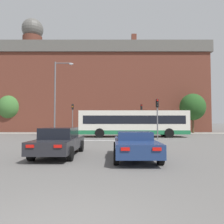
{
  "coord_description": "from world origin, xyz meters",
  "views": [
    {
      "loc": [
        0.84,
        -3.22,
        1.71
      ],
      "look_at": [
        0.72,
        20.57,
        2.77
      ],
      "focal_mm": 35.0,
      "sensor_mm": 36.0,
      "label": 1
    }
  ],
  "objects_px": {
    "traffic_light_near_right": "(158,112)",
    "traffic_light_far_left": "(74,114)",
    "traffic_light_far_right": "(143,114)",
    "bus_crossing_lead": "(134,123)",
    "car_roadster_right": "(136,145)",
    "car_saloon_left": "(61,141)",
    "pedestrian_waiting": "(152,127)",
    "street_lamp_junction": "(59,92)"
  },
  "relations": [
    {
      "from": "bus_crossing_lead",
      "to": "street_lamp_junction",
      "type": "relative_size",
      "value": 1.42
    },
    {
      "from": "traffic_light_far_left",
      "to": "traffic_light_far_right",
      "type": "bearing_deg",
      "value": -0.21
    },
    {
      "from": "bus_crossing_lead",
      "to": "traffic_light_far_left",
      "type": "distance_m",
      "value": 11.13
    },
    {
      "from": "car_saloon_left",
      "to": "traffic_light_near_right",
      "type": "bearing_deg",
      "value": 55.73
    },
    {
      "from": "street_lamp_junction",
      "to": "traffic_light_far_right",
      "type": "bearing_deg",
      "value": 37.1
    },
    {
      "from": "traffic_light_far_right",
      "to": "car_roadster_right",
      "type": "bearing_deg",
      "value": -98.53
    },
    {
      "from": "traffic_light_far_left",
      "to": "car_roadster_right",
      "type": "bearing_deg",
      "value": -72.57
    },
    {
      "from": "car_roadster_right",
      "to": "traffic_light_far_right",
      "type": "relative_size",
      "value": 1.09
    },
    {
      "from": "traffic_light_far_right",
      "to": "street_lamp_junction",
      "type": "bearing_deg",
      "value": -142.9
    },
    {
      "from": "car_roadster_right",
      "to": "traffic_light_near_right",
      "type": "bearing_deg",
      "value": 73.5
    },
    {
      "from": "traffic_light_near_right",
      "to": "car_saloon_left",
      "type": "bearing_deg",
      "value": -125.16
    },
    {
      "from": "car_saloon_left",
      "to": "bus_crossing_lead",
      "type": "bearing_deg",
      "value": 70.39
    },
    {
      "from": "car_roadster_right",
      "to": "traffic_light_far_left",
      "type": "relative_size",
      "value": 1.08
    },
    {
      "from": "traffic_light_near_right",
      "to": "traffic_light_far_left",
      "type": "relative_size",
      "value": 0.91
    },
    {
      "from": "car_roadster_right",
      "to": "car_saloon_left",
      "type": "bearing_deg",
      "value": 166.48
    },
    {
      "from": "car_roadster_right",
      "to": "traffic_light_near_right",
      "type": "height_order",
      "value": "traffic_light_near_right"
    },
    {
      "from": "bus_crossing_lead",
      "to": "traffic_light_near_right",
      "type": "height_order",
      "value": "traffic_light_near_right"
    },
    {
      "from": "car_roadster_right",
      "to": "street_lamp_junction",
      "type": "distance_m",
      "value": 16.27
    },
    {
      "from": "traffic_light_far_left",
      "to": "pedestrian_waiting",
      "type": "bearing_deg",
      "value": 4.04
    },
    {
      "from": "car_roadster_right",
      "to": "traffic_light_far_right",
      "type": "xyz_separation_m",
      "value": [
        3.27,
        21.8,
        2.23
      ]
    },
    {
      "from": "car_saloon_left",
      "to": "pedestrian_waiting",
      "type": "distance_m",
      "value": 23.33
    },
    {
      "from": "car_saloon_left",
      "to": "pedestrian_waiting",
      "type": "xyz_separation_m",
      "value": [
        8.47,
        21.73,
        0.21
      ]
    },
    {
      "from": "traffic_light_far_left",
      "to": "traffic_light_far_right",
      "type": "relative_size",
      "value": 1.01
    },
    {
      "from": "car_roadster_right",
      "to": "street_lamp_junction",
      "type": "relative_size",
      "value": 0.55
    },
    {
      "from": "car_saloon_left",
      "to": "bus_crossing_lead",
      "type": "relative_size",
      "value": 0.41
    },
    {
      "from": "traffic_light_far_left",
      "to": "pedestrian_waiting",
      "type": "relative_size",
      "value": 2.69
    },
    {
      "from": "traffic_light_near_right",
      "to": "street_lamp_junction",
      "type": "distance_m",
      "value": 11.13
    },
    {
      "from": "bus_crossing_lead",
      "to": "traffic_light_far_right",
      "type": "relative_size",
      "value": 2.8
    },
    {
      "from": "traffic_light_far_right",
      "to": "bus_crossing_lead",
      "type": "bearing_deg",
      "value": -104.71
    },
    {
      "from": "street_lamp_junction",
      "to": "pedestrian_waiting",
      "type": "height_order",
      "value": "street_lamp_junction"
    },
    {
      "from": "car_roadster_right",
      "to": "traffic_light_far_left",
      "type": "distance_m",
      "value": 23.0
    },
    {
      "from": "bus_crossing_lead",
      "to": "pedestrian_waiting",
      "type": "height_order",
      "value": "bus_crossing_lead"
    },
    {
      "from": "car_roadster_right",
      "to": "bus_crossing_lead",
      "type": "bearing_deg",
      "value": 85.22
    },
    {
      "from": "traffic_light_near_right",
      "to": "pedestrian_waiting",
      "type": "relative_size",
      "value": 2.44
    },
    {
      "from": "car_saloon_left",
      "to": "traffic_light_far_left",
      "type": "xyz_separation_m",
      "value": [
        -3.14,
        20.91,
        2.17
      ]
    },
    {
      "from": "traffic_light_far_right",
      "to": "street_lamp_junction",
      "type": "height_order",
      "value": "street_lamp_junction"
    },
    {
      "from": "car_saloon_left",
      "to": "traffic_light_far_right",
      "type": "xyz_separation_m",
      "value": [
        6.98,
        20.87,
        2.15
      ]
    },
    {
      "from": "traffic_light_near_right",
      "to": "traffic_light_far_right",
      "type": "distance_m",
      "value": 10.86
    },
    {
      "from": "car_saloon_left",
      "to": "traffic_light_near_right",
      "type": "height_order",
      "value": "traffic_light_near_right"
    },
    {
      "from": "bus_crossing_lead",
      "to": "pedestrian_waiting",
      "type": "relative_size",
      "value": 7.47
    },
    {
      "from": "bus_crossing_lead",
      "to": "traffic_light_near_right",
      "type": "distance_m",
      "value": 4.15
    },
    {
      "from": "car_saloon_left",
      "to": "car_roadster_right",
      "type": "relative_size",
      "value": 1.06
    }
  ]
}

